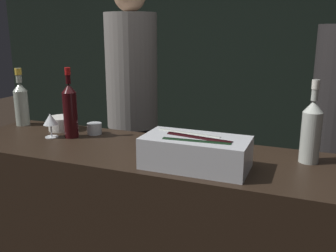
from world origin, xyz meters
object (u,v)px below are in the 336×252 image
white_wine_bottle (311,130)px  person_in_hoodie (132,101)px  bowl_white (63,123)px  rose_wine_bottle (21,102)px  ice_bin_with_bottles (195,151)px  red_wine_bottle_tall (70,109)px  wine_glass (50,120)px  candle_votive (94,128)px

white_wine_bottle → person_in_hoodie: (-1.18, 0.68, -0.08)m
bowl_white → rose_wine_bottle: bearing=179.1°
person_in_hoodie → ice_bin_with_bottles: bearing=-39.1°
rose_wine_bottle → person_in_hoodie: person_in_hoodie is taller
red_wine_bottle_tall → person_in_hoodie: 0.74m
ice_bin_with_bottles → person_in_hoodie: person_in_hoodie is taller
ice_bin_with_bottles → white_wine_bottle: bearing=29.4°
rose_wine_bottle → ice_bin_with_bottles: bearing=-14.2°
wine_glass → person_in_hoodie: size_ratio=0.07×
bowl_white → wine_glass: bearing=-74.5°
wine_glass → candle_votive: (0.17, 0.14, -0.06)m
rose_wine_bottle → white_wine_bottle: bearing=-1.9°
bowl_white → white_wine_bottle: 1.30m
bowl_white → wine_glass: (0.04, -0.15, 0.05)m
ice_bin_with_bottles → red_wine_bottle_tall: (-0.73, 0.18, 0.08)m
ice_bin_with_bottles → red_wine_bottle_tall: red_wine_bottle_tall is taller
candle_votive → person_in_hoodie: person_in_hoodie is taller
bowl_white → person_in_hoodie: 0.64m
bowl_white → person_in_hoodie: size_ratio=0.08×
bowl_white → white_wine_bottle: size_ratio=0.44×
candle_votive → red_wine_bottle_tall: 0.17m
bowl_white → red_wine_bottle_tall: size_ratio=0.43×
person_in_hoodie → white_wine_bottle: bearing=-18.4°
bowl_white → rose_wine_bottle: size_ratio=0.47×
candle_votive → rose_wine_bottle: size_ratio=0.23×
candle_votive → person_in_hoodie: bearing=99.0°
wine_glass → rose_wine_bottle: size_ratio=0.38×
rose_wine_bottle → wine_glass: bearing=-25.0°
ice_bin_with_bottles → wine_glass: 0.84m
white_wine_bottle → bowl_white: bearing=177.8°
bowl_white → rose_wine_bottle: rose_wine_bottle is taller
bowl_white → wine_glass: size_ratio=1.22×
bowl_white → wine_glass: 0.16m
red_wine_bottle_tall → white_wine_bottle: red_wine_bottle_tall is taller
white_wine_bottle → wine_glass: bearing=-175.5°
ice_bin_with_bottles → bowl_white: 0.92m
red_wine_bottle_tall → wine_glass: bearing=-155.6°
bowl_white → person_in_hoodie: person_in_hoodie is taller
wine_glass → candle_votive: 0.23m
wine_glass → candle_votive: bearing=38.8°
white_wine_bottle → person_in_hoodie: person_in_hoodie is taller
rose_wine_bottle → white_wine_bottle: white_wine_bottle is taller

